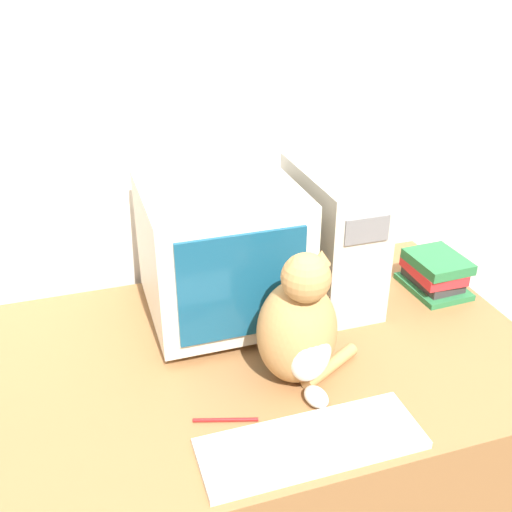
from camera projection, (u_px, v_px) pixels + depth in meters
The scene contains 8 objects.
wall_back at pixel (211, 101), 1.78m from camera, with size 7.00×0.05×2.50m.
desk at pixel (265, 447), 1.76m from camera, with size 1.44×0.92×0.70m.
crt_monitor at pixel (221, 252), 1.66m from camera, with size 0.41×0.43×0.40m.
computer_tower at pixel (331, 234), 1.78m from camera, with size 0.18×0.42×0.40m.
keyboard at pixel (311, 443), 1.29m from camera, with size 0.49×0.17×0.02m.
cat at pixel (300, 328), 1.43m from camera, with size 0.29×0.25×0.37m.
book_stack at pixel (434, 273), 1.86m from camera, with size 0.17×0.22×0.11m.
pen at pixel (226, 420), 1.36m from camera, with size 0.15×0.05×0.01m.
Camera 1 is at (-0.42, -0.76, 1.68)m, focal length 42.00 mm.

